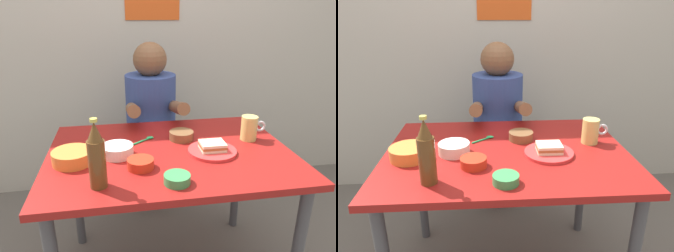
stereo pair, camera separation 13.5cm
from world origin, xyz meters
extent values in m
cube|color=#ADA89E|center=(0.00, 1.05, 1.30)|extent=(4.40, 0.08, 2.60)
cube|color=maroon|center=(0.00, 0.00, 0.72)|extent=(1.10, 0.80, 0.03)
cylinder|color=#3F3F44|center=(-0.49, 0.34, 0.35)|extent=(0.05, 0.05, 0.71)
cylinder|color=#3F3F44|center=(0.49, 0.34, 0.35)|extent=(0.05, 0.05, 0.71)
cylinder|color=#4C4C51|center=(-0.01, 0.63, 0.21)|extent=(0.08, 0.08, 0.41)
cylinder|color=maroon|center=(-0.01, 0.63, 0.43)|extent=(0.34, 0.34, 0.04)
cylinder|color=#33478C|center=(-0.01, 0.63, 0.71)|extent=(0.32, 0.32, 0.52)
sphere|color=brown|center=(-0.01, 0.63, 1.06)|extent=(0.21, 0.21, 0.21)
cylinder|color=brown|center=(-0.14, 0.38, 0.82)|extent=(0.07, 0.31, 0.14)
cylinder|color=brown|center=(0.12, 0.38, 0.82)|extent=(0.07, 0.31, 0.14)
cylinder|color=red|center=(0.18, -0.06, 0.75)|extent=(0.22, 0.22, 0.01)
cube|color=beige|center=(0.18, -0.06, 0.76)|extent=(0.11, 0.09, 0.01)
cube|color=#9E592D|center=(0.18, -0.06, 0.77)|extent=(0.11, 0.09, 0.01)
cube|color=beige|center=(0.18, -0.06, 0.78)|extent=(0.11, 0.09, 0.01)
cylinder|color=#D1BC66|center=(0.41, 0.06, 0.80)|extent=(0.08, 0.08, 0.12)
torus|color=silver|center=(0.47, 0.06, 0.81)|extent=(0.06, 0.01, 0.06)
cylinder|color=#593819|center=(-0.31, -0.27, 0.83)|extent=(0.06, 0.06, 0.18)
cone|color=#593819|center=(-0.31, -0.27, 0.95)|extent=(0.05, 0.05, 0.07)
cylinder|color=#BFB74C|center=(-0.31, -0.27, 1.00)|extent=(0.03, 0.03, 0.01)
cylinder|color=orange|center=(-0.42, -0.06, 0.77)|extent=(0.17, 0.17, 0.05)
cylinder|color=#B25B2D|center=(-0.42, -0.06, 0.78)|extent=(0.14, 0.14, 0.02)
cylinder|color=silver|center=(-0.24, -0.02, 0.77)|extent=(0.14, 0.14, 0.05)
cylinder|color=tan|center=(-0.24, -0.02, 0.78)|extent=(0.11, 0.11, 0.02)
cylinder|color=brown|center=(0.08, 0.12, 0.76)|extent=(0.12, 0.12, 0.04)
cylinder|color=brown|center=(0.08, 0.12, 0.77)|extent=(0.10, 0.10, 0.02)
cylinder|color=#388C4C|center=(-0.02, -0.29, 0.76)|extent=(0.10, 0.10, 0.03)
cylinder|color=#5B643A|center=(-0.02, -0.29, 0.77)|extent=(0.08, 0.08, 0.02)
cylinder|color=red|center=(-0.15, -0.15, 0.76)|extent=(0.11, 0.11, 0.04)
cylinder|color=#A33521|center=(-0.15, -0.15, 0.77)|extent=(0.09, 0.09, 0.02)
cylinder|color=#26A559|center=(-0.12, 0.12, 0.74)|extent=(0.09, 0.07, 0.01)
ellipsoid|color=#26A559|center=(-0.07, 0.15, 0.75)|extent=(0.04, 0.02, 0.01)
camera|label=1|loc=(-0.22, -1.27, 1.34)|focal=32.90mm
camera|label=2|loc=(-0.09, -1.29, 1.34)|focal=32.90mm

